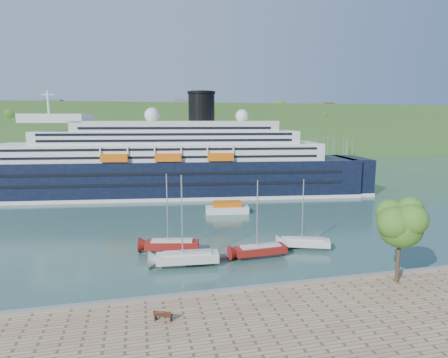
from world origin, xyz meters
TOP-DOWN VIEW (x-y plane):
  - ground at (0.00, 0.00)m, footprint 400.00×400.00m
  - far_hillside at (0.00, 145.00)m, footprint 400.00×50.00m
  - quay_coping at (0.00, -0.20)m, footprint 220.00×0.50m
  - cruise_ship at (-7.52, 52.64)m, footprint 104.61×28.26m
  - park_bench at (-9.34, -3.95)m, footprint 1.66×1.13m
  - promenade_tree at (13.71, -1.87)m, footprint 5.61×5.61m
  - floating_pontoon at (1.92, 11.95)m, footprint 15.95×5.56m
  - sailboat_white_near at (-5.66, 9.23)m, footprint 8.12×2.87m
  - sailboat_red at (3.55, 10.10)m, footprint 7.32×2.46m
  - sailboat_white_far at (10.28, 11.59)m, footprint 7.16×4.20m
  - tender_launch at (4.76, 32.89)m, footprint 8.18×3.74m
  - sailboat_extra at (-6.97, 14.40)m, footprint 7.83×3.68m

SIDE VIEW (x-z plane):
  - ground at x=0.00m, z-range 0.00..0.00m
  - floating_pontoon at x=1.92m, z-range 0.00..0.35m
  - tender_launch at x=4.76m, z-range 0.00..2.18m
  - quay_coping at x=0.00m, z-range 1.00..1.30m
  - park_bench at x=-9.34m, z-range 1.00..1.98m
  - sailboat_white_far at x=10.28m, z-range 0.00..8.94m
  - sailboat_red at x=3.55m, z-range 0.00..9.31m
  - sailboat_extra at x=-6.97m, z-range 0.00..9.75m
  - sailboat_white_near at x=-5.66m, z-range 0.00..10.29m
  - promenade_tree at x=13.71m, z-range 1.00..10.29m
  - cruise_ship at x=-7.52m, z-range 0.00..23.25m
  - far_hillside at x=0.00m, z-range 0.00..24.00m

